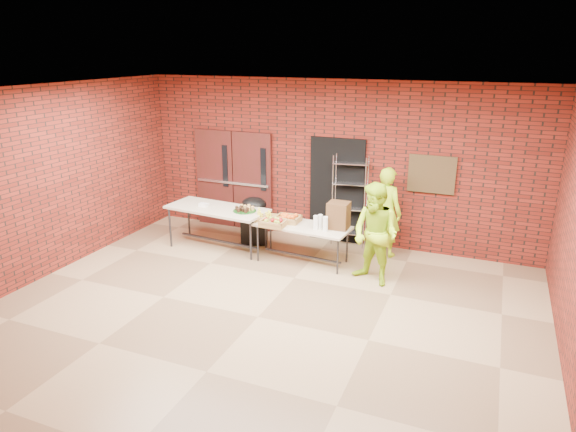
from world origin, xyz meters
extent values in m
cube|color=brown|center=(0.00, 0.00, -0.02)|extent=(8.00, 7.00, 0.04)
cube|color=silver|center=(0.00, 0.00, 3.22)|extent=(8.00, 7.00, 0.04)
cube|color=maroon|center=(0.00, 3.52, 1.60)|extent=(8.00, 0.04, 3.20)
cube|color=maroon|center=(0.00, -3.52, 1.60)|extent=(8.00, 0.04, 3.20)
cube|color=maroon|center=(-4.02, 0.00, 1.60)|extent=(0.04, 7.00, 3.20)
cube|color=#441314|center=(-2.65, 3.44, 1.05)|extent=(0.88, 0.08, 2.10)
cube|color=#441314|center=(-1.75, 3.44, 1.05)|extent=(0.88, 0.08, 2.10)
cube|color=black|center=(-2.37, 3.39, 1.35)|extent=(0.12, 0.02, 0.90)
cube|color=black|center=(-1.47, 3.39, 1.35)|extent=(0.12, 0.02, 0.90)
cube|color=#B2B1B8|center=(-2.20, 3.38, 1.00)|extent=(1.70, 0.04, 0.05)
cube|color=black|center=(0.10, 3.46, 1.05)|extent=(1.10, 0.06, 2.10)
cube|color=#44351B|center=(1.90, 3.45, 1.55)|extent=(0.85, 0.04, 0.70)
cube|color=#C3B695|center=(-1.92, 2.21, 0.79)|extent=(2.05, 1.00, 0.04)
cube|color=#2C2C31|center=(-1.92, 2.21, 0.13)|extent=(1.76, 0.20, 0.03)
cylinder|color=#2C2C31|center=(-2.80, 2.54, 0.39)|extent=(0.04, 0.04, 0.77)
cylinder|color=#2C2C31|center=(-1.04, 2.54, 0.39)|extent=(0.04, 0.04, 0.77)
cylinder|color=#2C2C31|center=(-2.80, 1.88, 0.39)|extent=(0.04, 0.04, 0.77)
cylinder|color=#2C2C31|center=(-1.04, 1.88, 0.39)|extent=(0.04, 0.04, 0.77)
cube|color=#C3B695|center=(-0.13, 2.17, 0.69)|extent=(1.77, 0.85, 0.04)
cube|color=#2C2C31|center=(-0.13, 2.17, 0.11)|extent=(1.52, 0.16, 0.03)
cylinder|color=#2C2C31|center=(-0.89, 2.45, 0.33)|extent=(0.03, 0.03, 0.67)
cylinder|color=#2C2C31|center=(0.63, 2.45, 0.33)|extent=(0.03, 0.03, 0.67)
cylinder|color=#2C2C31|center=(-0.89, 1.88, 0.33)|extent=(0.03, 0.03, 0.67)
cylinder|color=#2C2C31|center=(0.63, 1.88, 0.33)|extent=(0.03, 0.03, 0.67)
cube|color=#A28041|center=(-0.87, 2.16, 0.74)|extent=(0.42, 0.32, 0.06)
cube|color=#A28041|center=(-0.45, 2.25, 0.74)|extent=(0.44, 0.35, 0.07)
cube|color=#A28041|center=(-0.61, 1.94, 0.74)|extent=(0.45, 0.35, 0.07)
cylinder|color=#134813|center=(-1.32, 2.21, 0.82)|extent=(0.43, 0.43, 0.02)
cube|color=white|center=(-2.20, 2.20, 0.84)|extent=(0.18, 0.12, 0.06)
cube|color=#4F331B|center=(0.51, 2.27, 0.94)|extent=(0.36, 0.32, 0.48)
cylinder|color=white|center=(0.16, 2.06, 0.83)|extent=(0.08, 0.08, 0.25)
cylinder|color=white|center=(0.34, 2.03, 0.84)|extent=(0.09, 0.09, 0.26)
cylinder|color=white|center=(0.22, 2.13, 0.83)|extent=(0.09, 0.09, 0.26)
cube|color=black|center=(-1.37, 2.72, 0.33)|extent=(0.64, 0.59, 0.66)
ellipsoid|color=black|center=(-1.37, 2.72, 0.80)|extent=(0.64, 0.59, 0.28)
imported|color=#A6D918|center=(1.18, 3.10, 0.85)|extent=(0.73, 0.61, 1.70)
imported|color=#A6D918|center=(1.28, 1.80, 0.85)|extent=(1.02, 0.93, 1.71)
camera|label=1|loc=(2.95, -6.00, 3.75)|focal=32.00mm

